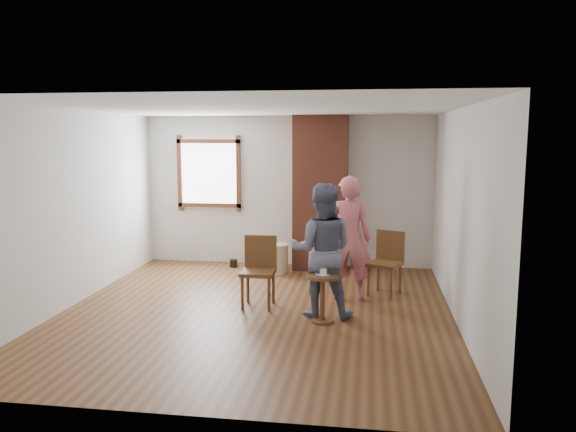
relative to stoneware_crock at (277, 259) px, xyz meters
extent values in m
plane|color=brown|center=(0.08, -2.08, -0.24)|extent=(5.50, 5.50, 0.00)
cube|color=silver|center=(0.08, 0.67, 1.06)|extent=(5.00, 0.04, 2.60)
cube|color=silver|center=(-2.42, -2.08, 1.06)|extent=(0.04, 5.50, 2.60)
cube|color=silver|center=(2.58, -2.08, 1.06)|extent=(0.04, 5.50, 2.60)
cube|color=white|center=(0.08, -2.08, 2.36)|extent=(5.00, 5.50, 0.04)
cube|color=brown|center=(-1.32, 0.63, 1.36)|extent=(1.14, 0.06, 1.34)
cube|color=white|center=(-1.32, 0.65, 1.36)|extent=(1.00, 0.02, 1.20)
cube|color=brown|center=(0.68, 0.42, 1.06)|extent=(0.90, 0.50, 2.60)
cylinder|color=#C6B68F|center=(0.00, 0.00, 0.00)|extent=(0.47, 0.47, 0.49)
cylinder|color=black|center=(-0.81, 0.32, -0.18)|extent=(0.17, 0.17, 0.13)
cube|color=brown|center=(0.06, -1.85, 0.22)|extent=(0.44, 0.44, 0.05)
cylinder|color=brown|center=(-0.12, -2.03, -0.01)|extent=(0.04, 0.04, 0.47)
cylinder|color=brown|center=(0.24, -2.03, -0.01)|extent=(0.04, 0.04, 0.47)
cylinder|color=brown|center=(-0.12, -1.68, -0.01)|extent=(0.04, 0.04, 0.47)
cylinder|color=brown|center=(0.23, -1.67, -0.01)|extent=(0.04, 0.04, 0.47)
cube|color=brown|center=(0.06, -1.65, 0.46)|extent=(0.44, 0.05, 0.47)
cube|color=brown|center=(1.74, -1.06, 0.21)|extent=(0.56, 0.56, 0.05)
cylinder|color=brown|center=(1.51, -1.15, -0.02)|extent=(0.04, 0.04, 0.45)
cylinder|color=brown|center=(1.82, -1.29, -0.02)|extent=(0.04, 0.04, 0.45)
cylinder|color=brown|center=(1.65, -0.84, -0.02)|extent=(0.04, 0.04, 0.45)
cylinder|color=brown|center=(1.96, -0.98, -0.02)|extent=(0.04, 0.04, 0.45)
cube|color=brown|center=(1.82, -0.89, 0.44)|extent=(0.40, 0.21, 0.45)
cylinder|color=brown|center=(0.96, -2.36, 0.34)|extent=(0.40, 0.40, 0.04)
cylinder|color=brown|center=(0.96, -2.36, 0.05)|extent=(0.06, 0.06, 0.54)
cylinder|color=brown|center=(0.96, -2.36, -0.23)|extent=(0.28, 0.28, 0.03)
cylinder|color=white|center=(0.96, -2.36, 0.36)|extent=(0.18, 0.18, 0.01)
cube|color=white|center=(0.97, -2.36, 0.39)|extent=(0.08, 0.07, 0.06)
imported|color=#161F3D|center=(0.93, -2.11, 0.60)|extent=(0.83, 0.66, 1.69)
imported|color=#CB656C|center=(1.23, -1.33, 0.62)|extent=(0.63, 0.41, 1.73)
camera|label=1|loc=(1.50, -8.97, 2.04)|focal=35.00mm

